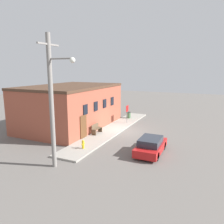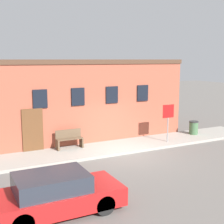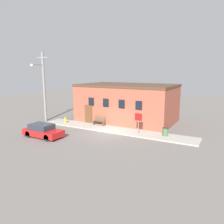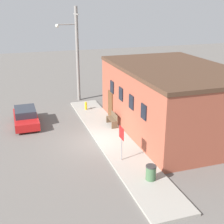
# 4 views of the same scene
# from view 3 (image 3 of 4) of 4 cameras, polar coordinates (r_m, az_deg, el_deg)

# --- Properties ---
(ground_plane) EXTENTS (80.00, 80.00, 0.00)m
(ground_plane) POSITION_cam_3_polar(r_m,az_deg,el_deg) (21.77, -1.04, -5.50)
(ground_plane) COLOR #66605B
(sidewalk) EXTENTS (16.96, 2.27, 0.14)m
(sidewalk) POSITION_cam_3_polar(r_m,az_deg,el_deg) (22.71, 0.39, -4.64)
(sidewalk) COLOR #9E998E
(sidewalk) RESTS_ON ground
(brick_building) EXTENTS (11.13, 7.14, 4.51)m
(brick_building) POSITION_cam_3_polar(r_m,az_deg,el_deg) (26.60, 4.06, 2.41)
(brick_building) COLOR #9E4C38
(brick_building) RESTS_ON ground
(fire_hydrant) EXTENTS (0.40, 0.19, 0.69)m
(fire_hydrant) POSITION_cam_3_polar(r_m,az_deg,el_deg) (25.86, -12.09, -2.05)
(fire_hydrant) COLOR gold
(fire_hydrant) RESTS_ON sidewalk
(stop_sign) EXTENTS (0.70, 0.06, 2.01)m
(stop_sign) POSITION_cam_3_polar(r_m,az_deg,el_deg) (20.72, 6.91, -1.99)
(stop_sign) COLOR gray
(stop_sign) RESTS_ON sidewalk
(bench) EXTENTS (1.33, 0.44, 0.93)m
(bench) POSITION_cam_3_polar(r_m,az_deg,el_deg) (24.26, -3.38, -2.40)
(bench) COLOR brown
(bench) RESTS_ON sidewalk
(trash_bin) EXTENTS (0.54, 0.54, 0.78)m
(trash_bin) POSITION_cam_3_polar(r_m,az_deg,el_deg) (20.88, 13.76, -5.02)
(trash_bin) COLOR #426642
(trash_bin) RESTS_ON sidewalk
(utility_pole) EXTENTS (1.80, 1.95, 8.28)m
(utility_pole) POSITION_cam_3_polar(r_m,az_deg,el_deg) (27.58, -17.48, 6.72)
(utility_pole) COLOR gray
(utility_pole) RESTS_ON ground
(parked_car) EXTENTS (3.81, 1.68, 1.23)m
(parked_car) POSITION_cam_3_polar(r_m,az_deg,el_deg) (21.33, -17.64, -4.71)
(parked_car) COLOR black
(parked_car) RESTS_ON ground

